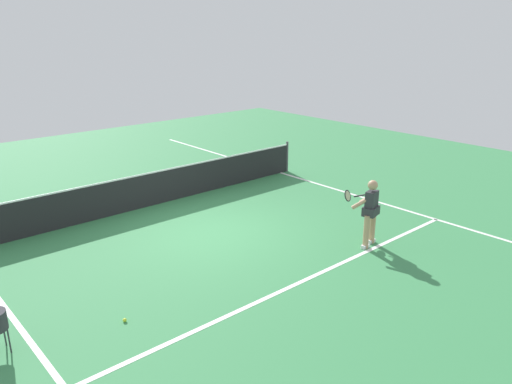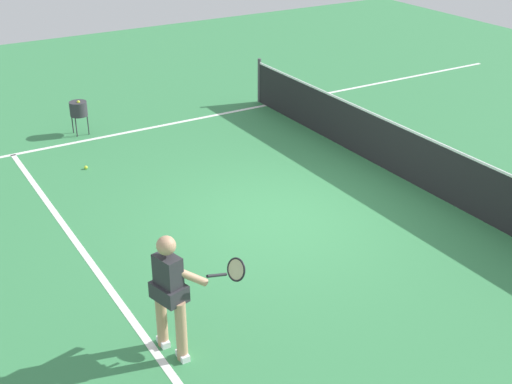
{
  "view_description": "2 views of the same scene",
  "coord_description": "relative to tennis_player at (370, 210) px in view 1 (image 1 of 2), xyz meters",
  "views": [
    {
      "loc": [
        -6.58,
        -9.07,
        4.72
      ],
      "look_at": [
        0.73,
        -0.75,
        1.05
      ],
      "focal_mm": 34.92,
      "sensor_mm": 36.0,
      "label": 1
    },
    {
      "loc": [
        8.28,
        -5.45,
        5.25
      ],
      "look_at": [
        0.84,
        -1.01,
        1.03
      ],
      "focal_mm": 48.56,
      "sensor_mm": 36.0,
      "label": 2
    }
  ],
  "objects": [
    {
      "name": "service_line_marking",
      "position": [
        -2.2,
        -0.22,
        -0.84
      ],
      "size": [
        9.67,
        0.1,
        0.01
      ],
      "primitive_type": "cube",
      "color": "white",
      "rests_on": "ground"
    },
    {
      "name": "tennis_player",
      "position": [
        0.0,
        0.0,
        0.0
      ],
      "size": [
        0.67,
        1.06,
        1.55
      ],
      "color": "tan",
      "rests_on": "ground"
    },
    {
      "name": "tennis_ball_near",
      "position": [
        -5.64,
        0.79,
        -0.81
      ],
      "size": [
        0.07,
        0.07,
        0.07
      ],
      "primitive_type": "sphere",
      "color": "#D1E533",
      "rests_on": "ground"
    },
    {
      "name": "ground_plane",
      "position": [
        -2.2,
        2.93,
        -0.85
      ],
      "size": [
        27.85,
        27.85,
        0.0
      ],
      "primitive_type": "plane",
      "color": "#38844C"
    },
    {
      "name": "sideline_right_marking",
      "position": [
        2.63,
        2.93,
        -0.84
      ],
      "size": [
        0.1,
        19.42,
        0.01
      ],
      "primitive_type": "cube",
      "color": "white",
      "rests_on": "ground"
    },
    {
      "name": "court_net",
      "position": [
        -2.2,
        5.58,
        -0.36
      ],
      "size": [
        10.35,
        0.08,
        1.04
      ],
      "color": "#4C4C51",
      "rests_on": "ground"
    }
  ]
}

